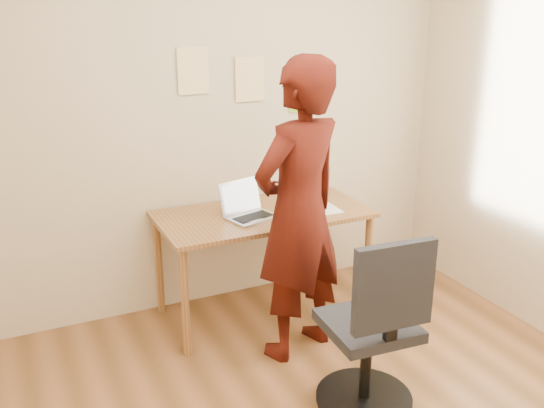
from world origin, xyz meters
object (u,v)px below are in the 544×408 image
phone (302,215)px  laptop (248,209)px  desk (263,224)px  office_chair (374,337)px  person (299,212)px

phone → laptop: bearing=149.8°
desk → office_chair: bearing=-85.9°
office_chair → person: bearing=101.2°
laptop → office_chair: office_chair is taller
office_chair → person: person is taller
office_chair → phone: bearing=87.7°
office_chair → desk: bearing=97.9°
office_chair → person: 0.84m
desk → office_chair: 1.23m
desk → office_chair: (0.09, -1.21, -0.22)m
laptop → office_chair: 1.24m
phone → office_chair: size_ratio=0.12×
laptop → person: (0.12, -0.48, 0.12)m
desk → person: (-0.00, -0.52, 0.25)m
desk → phone: 0.28m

